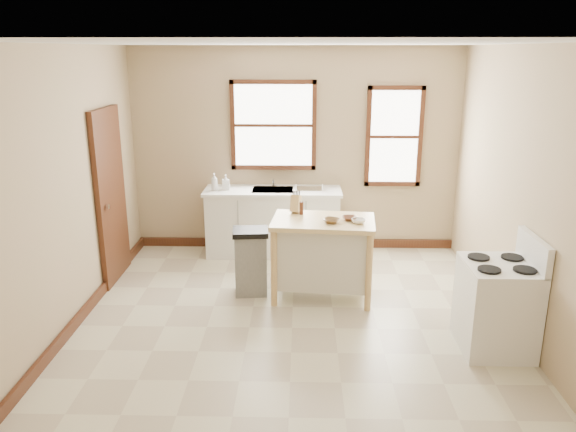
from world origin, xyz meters
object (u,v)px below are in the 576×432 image
object	(u,v)px
soap_bottle_b	(226,182)
bowl_a	(331,221)
knife_block	(296,204)
soap_bottle_a	(214,182)
pepper_grinder	(301,208)
gas_stove	(498,293)
trash_bin	(251,262)
bowl_c	(358,221)
kitchen_island	(323,258)
dish_rack	(309,186)
bowl_b	(349,218)

from	to	relation	value
soap_bottle_b	bowl_a	distance (m)	2.02
knife_block	soap_bottle_a	bearing A→B (deg)	152.93
soap_bottle_a	pepper_grinder	xyz separation A→B (m)	(1.17, -1.14, -0.04)
gas_stove	soap_bottle_a	bearing A→B (deg)	140.60
pepper_grinder	trash_bin	world-z (taller)	pepper_grinder
bowl_c	trash_bin	bearing A→B (deg)	170.96
trash_bin	kitchen_island	bearing A→B (deg)	-10.16
soap_bottle_a	soap_bottle_b	world-z (taller)	soap_bottle_a
dish_rack	bowl_c	distance (m)	1.62
soap_bottle_a	bowl_c	distance (m)	2.32
soap_bottle_a	bowl_b	world-z (taller)	soap_bottle_a
bowl_b	bowl_c	world-z (taller)	bowl_c
bowl_b	bowl_c	xyz separation A→B (m)	(0.09, -0.11, 0.00)
bowl_c	trash_bin	size ratio (longest dim) A/B	0.20
bowl_b	gas_stove	world-z (taller)	gas_stove
bowl_c	soap_bottle_b	bearing A→B (deg)	137.42
soap_bottle_a	trash_bin	world-z (taller)	soap_bottle_a
soap_bottle_a	bowl_a	distance (m)	2.09
kitchen_island	gas_stove	size ratio (longest dim) A/B	1.01
kitchen_island	bowl_b	xyz separation A→B (m)	(0.29, -0.01, 0.48)
knife_block	pepper_grinder	size ratio (longest dim) A/B	1.33
kitchen_island	trash_bin	world-z (taller)	kitchen_island
soap_bottle_b	pepper_grinder	world-z (taller)	soap_bottle_b
bowl_a	bowl_c	size ratio (longest dim) A/B	1.15
pepper_grinder	bowl_a	size ratio (longest dim) A/B	0.85
bowl_a	bowl_b	bearing A→B (deg)	25.41
soap_bottle_b	kitchen_island	size ratio (longest dim) A/B	0.18
trash_bin	bowl_c	bearing A→B (deg)	-14.55
kitchen_island	soap_bottle_b	bearing A→B (deg)	137.70
kitchen_island	gas_stove	xyz separation A→B (m)	(1.59, -1.13, 0.10)
trash_bin	bowl_a	bearing A→B (deg)	-16.47
trash_bin	gas_stove	world-z (taller)	gas_stove
soap_bottle_b	bowl_b	world-z (taller)	soap_bottle_b
pepper_grinder	soap_bottle_a	bearing A→B (deg)	135.71
soap_bottle_a	bowl_c	xyz separation A→B (m)	(1.79, -1.47, -0.09)
kitchen_island	trash_bin	xyz separation A→B (m)	(-0.83, 0.07, -0.07)
dish_rack	bowl_c	size ratio (longest dim) A/B	2.39
soap_bottle_b	bowl_b	distance (m)	2.10
knife_block	bowl_c	size ratio (longest dim) A/B	1.30
kitchen_island	gas_stove	world-z (taller)	gas_stove
dish_rack	soap_bottle_a	bearing A→B (deg)	-167.17
dish_rack	bowl_a	world-z (taller)	dish_rack
kitchen_island	bowl_a	world-z (taller)	bowl_a
soap_bottle_a	kitchen_island	size ratio (longest dim) A/B	0.21
bowl_b	bowl_c	distance (m)	0.14
kitchen_island	pepper_grinder	distance (m)	0.62
gas_stove	trash_bin	bearing A→B (deg)	153.66
soap_bottle_b	trash_bin	distance (m)	1.53
soap_bottle_b	soap_bottle_a	bearing A→B (deg)	-167.08
knife_block	bowl_a	distance (m)	0.55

